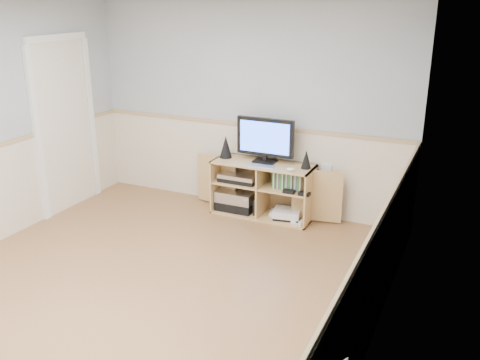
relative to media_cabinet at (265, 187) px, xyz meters
name	(u,v)px	position (x,y,z in m)	size (l,w,h in m)	color
room	(141,154)	(-0.36, -1.93, 0.88)	(4.04, 4.54, 2.54)	#AE7A4D
media_cabinet	(265,187)	(0.00, 0.00, 0.00)	(1.86, 0.45, 0.65)	tan
monitor	(265,139)	(0.00, -0.01, 0.60)	(0.69, 0.18, 0.52)	black
speaker_left	(226,147)	(-0.49, -0.03, 0.45)	(0.15, 0.15, 0.27)	black
speaker_right	(306,159)	(0.51, -0.03, 0.42)	(0.11, 0.11, 0.21)	black
keyboard	(261,166)	(0.03, -0.19, 0.32)	(0.28, 0.11, 0.01)	silver
mouse	(291,169)	(0.39, -0.19, 0.34)	(0.10, 0.06, 0.04)	white
av_components	(238,194)	(-0.32, -0.05, -0.11)	(0.53, 0.34, 0.47)	black
game_consoles	(286,214)	(0.31, -0.07, -0.26)	(0.46, 0.31, 0.11)	white
game_cases	(288,181)	(0.32, -0.07, 0.15)	(0.34, 0.14, 0.19)	#3F8C3F
wall_outlet	(327,169)	(0.70, 0.18, 0.27)	(0.12, 0.03, 0.12)	white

